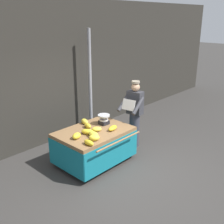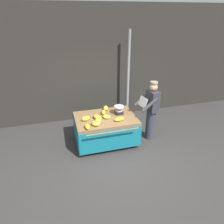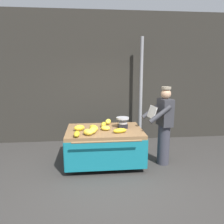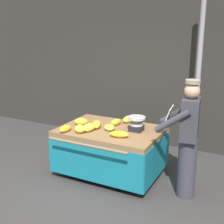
# 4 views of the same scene
# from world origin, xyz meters

# --- Properties ---
(ground_plane) EXTENTS (60.00, 60.00, 0.00)m
(ground_plane) POSITION_xyz_m (0.00, 0.00, 0.00)
(ground_plane) COLOR #383533
(back_wall) EXTENTS (16.00, 0.24, 3.63)m
(back_wall) POSITION_xyz_m (0.00, 2.66, 1.82)
(back_wall) COLOR #2D2B26
(back_wall) RESTS_ON ground
(street_pole) EXTENTS (0.09, 0.09, 2.91)m
(street_pole) POSITION_xyz_m (0.89, 2.15, 1.45)
(street_pole) COLOR gray
(street_pole) RESTS_ON ground
(banana_cart) EXTENTS (1.65, 1.35, 0.79)m
(banana_cart) POSITION_xyz_m (-0.19, 0.88, 0.58)
(banana_cart) COLOR olive
(banana_cart) RESTS_ON ground
(weighing_scale) EXTENTS (0.28, 0.28, 0.24)m
(weighing_scale) POSITION_xyz_m (0.22, 0.98, 0.91)
(weighing_scale) COLOR black
(weighing_scale) RESTS_ON banana_cart
(banana_bunch_0) EXTENTS (0.25, 0.33, 0.12)m
(banana_bunch_0) POSITION_xyz_m (-0.42, 0.82, 0.85)
(banana_bunch_0) COLOR yellow
(banana_bunch_0) RESTS_ON banana_cart
(banana_bunch_1) EXTENTS (0.26, 0.21, 0.12)m
(banana_bunch_1) POSITION_xyz_m (-0.73, 0.83, 0.86)
(banana_bunch_1) COLOR yellow
(banana_bunch_1) RESTS_ON banana_cart
(banana_bunch_2) EXTENTS (0.19, 0.29, 0.12)m
(banana_bunch_2) POSITION_xyz_m (-0.44, 0.62, 0.86)
(banana_bunch_2) COLOR yellow
(banana_bunch_2) RESTS_ON banana_cart
(banana_bunch_3) EXTENTS (0.19, 0.27, 0.12)m
(banana_bunch_3) POSITION_xyz_m (-0.07, 1.32, 0.86)
(banana_bunch_3) COLOR yellow
(banana_bunch_3) RESTS_ON banana_cart
(banana_bunch_4) EXTENTS (0.27, 0.27, 0.09)m
(banana_bunch_4) POSITION_xyz_m (-0.17, 0.81, 0.84)
(banana_bunch_4) COLOR yellow
(banana_bunch_4) RESTS_ON banana_cart
(banana_bunch_5) EXTENTS (0.16, 0.25, 0.11)m
(banana_bunch_5) POSITION_xyz_m (-0.19, 1.08, 0.85)
(banana_bunch_5) COLOR gold
(banana_bunch_5) RESTS_ON banana_cart
(banana_bunch_6) EXTENTS (0.27, 0.27, 0.12)m
(banana_bunch_6) POSITION_xyz_m (-0.53, 0.50, 0.86)
(banana_bunch_6) COLOR yellow
(banana_bunch_6) RESTS_ON banana_cart
(banana_bunch_7) EXTENTS (0.12, 0.26, 0.10)m
(banana_bunch_7) POSITION_xyz_m (-0.76, 0.42, 0.85)
(banana_bunch_7) COLOR gold
(banana_bunch_7) RESTS_ON banana_cart
(banana_bunch_8) EXTENTS (0.31, 0.20, 0.10)m
(banana_bunch_8) POSITION_xyz_m (0.11, 0.59, 0.84)
(banana_bunch_8) COLOR gold
(banana_bunch_8) RESTS_ON banana_cart
(vendor_person) EXTENTS (0.62, 0.57, 1.71)m
(vendor_person) POSITION_xyz_m (1.09, 0.75, 0.87)
(vendor_person) COLOR #383842
(vendor_person) RESTS_ON ground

